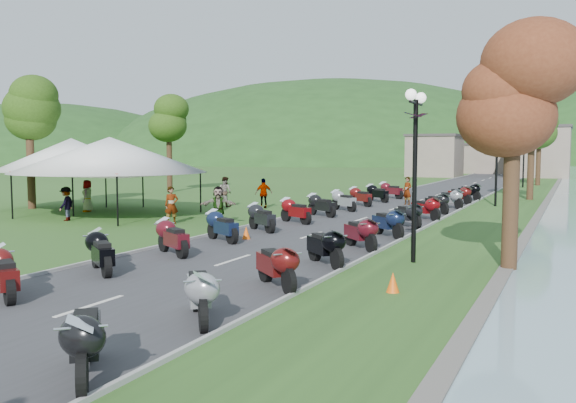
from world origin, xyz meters
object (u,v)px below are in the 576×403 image
at_px(vendor_tent_main, 110,176).
at_px(pedestrian_b, 225,207).
at_px(pedestrian_a, 172,224).
at_px(pedestrian_c, 67,221).

relative_size(vendor_tent_main, pedestrian_b, 3.67).
bearing_deg(pedestrian_a, pedestrian_b, 57.26).
distance_m(pedestrian_b, pedestrian_c, 9.71).
distance_m(vendor_tent_main, pedestrian_c, 3.37).
distance_m(vendor_tent_main, pedestrian_a, 5.53).
xyz_separation_m(pedestrian_b, pedestrian_c, (-3.16, -9.19, 0.00)).
bearing_deg(pedestrian_c, pedestrian_a, 84.87).
height_order(vendor_tent_main, pedestrian_c, vendor_tent_main).
bearing_deg(pedestrian_a, vendor_tent_main, 115.07).
distance_m(pedestrian_a, pedestrian_c, 5.36).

